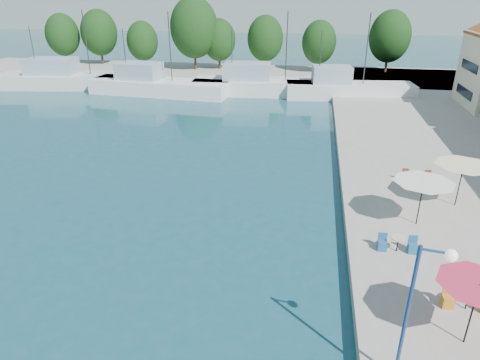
% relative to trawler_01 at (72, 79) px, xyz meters
% --- Properties ---
extents(quay_far, '(90.00, 16.00, 0.60)m').
position_rel_trawler_01_xyz_m(quay_far, '(20.50, 11.70, -0.77)').
color(quay_far, '#9E998E').
rests_on(quay_far, ground).
extents(hill_west, '(180.00, 40.00, 16.00)m').
position_rel_trawler_01_xyz_m(hill_west, '(-1.50, 104.70, 6.93)').
color(hill_west, gray).
rests_on(hill_west, ground).
extents(hill_east, '(140.00, 40.00, 12.00)m').
position_rel_trawler_01_xyz_m(hill_east, '(68.50, 124.70, 4.93)').
color(hill_east, gray).
rests_on(hill_east, ground).
extents(trawler_01, '(21.17, 8.24, 10.20)m').
position_rel_trawler_01_xyz_m(trawler_01, '(0.00, 0.00, 0.00)').
color(trawler_01, silver).
rests_on(trawler_01, ground).
extents(trawler_02, '(17.91, 6.09, 10.20)m').
position_rel_trawler_01_xyz_m(trawler_02, '(12.61, -1.99, 0.00)').
color(trawler_02, white).
rests_on(trawler_02, ground).
extents(trawler_03, '(19.38, 6.12, 10.20)m').
position_rel_trawler_01_xyz_m(trawler_03, '(26.23, 0.44, 0.00)').
color(trawler_03, silver).
rests_on(trawler_03, ground).
extents(trawler_04, '(15.52, 5.60, 10.20)m').
position_rel_trawler_01_xyz_m(trawler_04, '(36.12, -0.10, 0.00)').
color(trawler_04, silver).
rests_on(trawler_04, ground).
extents(tree_01, '(5.47, 5.47, 8.09)m').
position_rel_trawler_01_xyz_m(tree_01, '(-9.71, 15.23, 4.20)').
color(tree_01, '#3F2B19').
rests_on(tree_01, quay_far).
extents(tree_02, '(5.91, 5.91, 8.74)m').
position_rel_trawler_01_xyz_m(tree_02, '(-3.48, 15.93, 4.58)').
color(tree_02, '#3F2B19').
rests_on(tree_02, quay_far).
extents(tree_03, '(4.86, 4.86, 7.19)m').
position_rel_trawler_01_xyz_m(tree_03, '(5.07, 13.21, 3.68)').
color(tree_03, '#3F2B19').
rests_on(tree_03, quay_far).
extents(tree_04, '(7.28, 7.28, 10.78)m').
position_rel_trawler_01_xyz_m(tree_04, '(13.54, 13.35, 5.76)').
color(tree_04, '#3F2B19').
rests_on(tree_04, quay_far).
extents(tree_05, '(5.13, 5.13, 7.59)m').
position_rel_trawler_01_xyz_m(tree_05, '(17.14, 14.61, 3.91)').
color(tree_05, '#3F2B19').
rests_on(tree_05, quay_far).
extents(tree_06, '(5.50, 5.50, 8.14)m').
position_rel_trawler_01_xyz_m(tree_06, '(24.34, 14.88, 4.23)').
color(tree_06, '#3F2B19').
rests_on(tree_06, quay_far).
extents(tree_07, '(5.08, 5.08, 7.53)m').
position_rel_trawler_01_xyz_m(tree_07, '(32.50, 14.48, 3.87)').
color(tree_07, '#3F2B19').
rests_on(tree_07, quay_far).
extents(tree_08, '(6.07, 6.07, 8.98)m').
position_rel_trawler_01_xyz_m(tree_08, '(42.83, 16.07, 4.71)').
color(tree_08, '#3F2B19').
rests_on(tree_08, quay_far).
extents(umbrella_pink, '(2.81, 2.81, 2.51)m').
position_rel_trawler_01_xyz_m(umbrella_pink, '(38.22, -40.64, 1.79)').
color(umbrella_pink, black).
rests_on(umbrella_pink, quay_right).
extents(umbrella_white, '(3.13, 3.13, 2.46)m').
position_rel_trawler_01_xyz_m(umbrella_white, '(38.22, -32.07, 1.74)').
color(umbrella_white, black).
rests_on(umbrella_white, quay_right).
extents(umbrella_cream, '(3.20, 3.20, 2.52)m').
position_rel_trawler_01_xyz_m(umbrella_cream, '(40.89, -29.39, 1.81)').
color(umbrella_cream, black).
rests_on(umbrella_cream, quay_right).
extents(cafe_table_01, '(1.82, 0.70, 0.76)m').
position_rel_trawler_01_xyz_m(cafe_table_01, '(38.80, -38.77, -0.18)').
color(cafe_table_01, black).
rests_on(cafe_table_01, quay_right).
extents(cafe_table_02, '(1.82, 0.70, 0.76)m').
position_rel_trawler_01_xyz_m(cafe_table_02, '(36.77, -35.00, -0.18)').
color(cafe_table_02, black).
rests_on(cafe_table_02, quay_right).
extents(cafe_table_03, '(1.82, 0.70, 0.76)m').
position_rel_trawler_01_xyz_m(cafe_table_03, '(39.27, -26.35, -0.18)').
color(cafe_table_03, black).
rests_on(cafe_table_03, quay_right).
extents(street_lamp, '(1.03, 0.37, 5.03)m').
position_rel_trawler_01_xyz_m(street_lamp, '(35.86, -42.67, 3.02)').
color(street_lamp, navy).
rests_on(street_lamp, quay_right).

